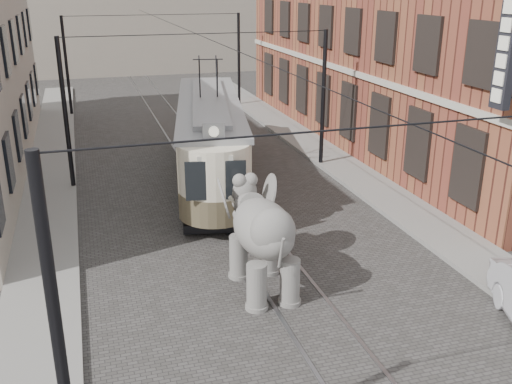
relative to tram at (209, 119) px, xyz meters
name	(u,v)px	position (x,y,z in m)	size (l,w,h in m)	color
ground	(248,230)	(-0.07, -5.93, -2.50)	(120.00, 120.00, 0.00)	#3E3B39
tram_rails	(248,229)	(-0.07, -5.93, -2.49)	(1.54, 80.00, 0.02)	slate
sidewalk_right	(405,208)	(5.93, -5.93, -2.43)	(2.00, 60.00, 0.15)	slate
sidewalk_left	(45,252)	(-6.57, -5.93, -2.43)	(2.00, 60.00, 0.15)	slate
brick_building	(410,22)	(10.93, 3.07, 3.50)	(8.00, 26.00, 12.00)	brown
catenary	(207,112)	(-0.27, -0.93, 0.50)	(11.00, 30.20, 6.00)	black
tram	(209,119)	(0.00, 0.00, 0.00)	(2.60, 12.60, 5.00)	beige
elephant	(263,243)	(-0.79, -9.93, -1.10)	(2.52, 4.57, 2.80)	slate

